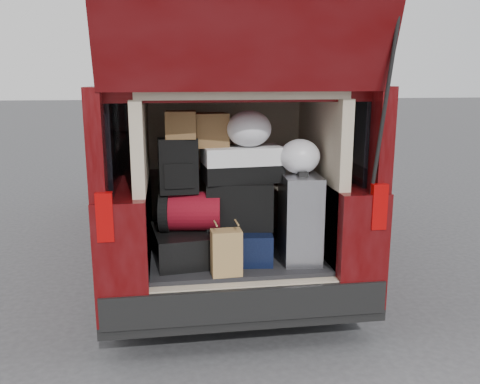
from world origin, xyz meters
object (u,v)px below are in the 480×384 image
object	(u,v)px
black_soft_case	(240,205)
backpack	(178,166)
black_hardshell	(183,245)
kraft_bag	(226,253)
red_duffel	(191,211)
navy_hardshell	(242,242)
twotone_duffel	(242,164)
silver_roller	(300,217)

from	to	relation	value
black_soft_case	backpack	size ratio (longest dim) A/B	1.23
black_hardshell	black_soft_case	bearing A→B (deg)	-5.05
kraft_bag	backpack	distance (m)	0.69
kraft_bag	backpack	size ratio (longest dim) A/B	0.81
red_duffel	black_soft_case	world-z (taller)	black_soft_case
kraft_bag	navy_hardshell	bearing A→B (deg)	62.45
navy_hardshell	twotone_duffel	xyz separation A→B (m)	(0.01, 0.05, 0.57)
kraft_bag	red_duffel	distance (m)	0.45
kraft_bag	black_soft_case	world-z (taller)	black_soft_case
red_duffel	black_soft_case	size ratio (longest dim) A/B	0.91
kraft_bag	backpack	world-z (taller)	backpack
red_duffel	backpack	bearing A→B (deg)	-166.92
black_hardshell	black_soft_case	size ratio (longest dim) A/B	1.18
navy_hardshell	backpack	world-z (taller)	backpack
navy_hardshell	twotone_duffel	bearing A→B (deg)	83.66
navy_hardshell	red_duffel	size ratio (longest dim) A/B	1.19
silver_roller	black_soft_case	xyz separation A→B (m)	(-0.42, 0.12, 0.08)
navy_hardshell	black_soft_case	world-z (taller)	black_soft_case
black_soft_case	twotone_duffel	size ratio (longest dim) A/B	0.84
navy_hardshell	black_soft_case	size ratio (longest dim) A/B	1.08
red_duffel	twotone_duffel	bearing A→B (deg)	14.92
black_hardshell	backpack	size ratio (longest dim) A/B	1.45
navy_hardshell	backpack	xyz separation A→B (m)	(-0.44, -0.00, 0.58)
navy_hardshell	kraft_bag	bearing A→B (deg)	-108.71
twotone_duffel	navy_hardshell	bearing A→B (deg)	-107.54
black_hardshell	backpack	bearing A→B (deg)	-163.10
silver_roller	red_duffel	distance (m)	0.78
navy_hardshell	kraft_bag	xyz separation A→B (m)	(-0.15, -0.33, 0.04)
backpack	kraft_bag	bearing A→B (deg)	-50.80
kraft_bag	silver_roller	bearing A→B (deg)	19.53
kraft_bag	backpack	bearing A→B (deg)	129.32
twotone_duffel	backpack	bearing A→B (deg)	-178.65
silver_roller	kraft_bag	size ratio (longest dim) A/B	2.02
red_duffel	twotone_duffel	size ratio (longest dim) A/B	0.76
silver_roller	backpack	world-z (taller)	backpack
black_hardshell	black_soft_case	distance (m)	0.50
red_duffel	twotone_duffel	distance (m)	0.50
silver_roller	black_soft_case	bearing A→B (deg)	168.12
silver_roller	kraft_bag	distance (m)	0.62
silver_roller	black_hardshell	bearing A→B (deg)	176.69
navy_hardshell	twotone_duffel	size ratio (longest dim) A/B	0.91
navy_hardshell	black_soft_case	distance (m)	0.28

